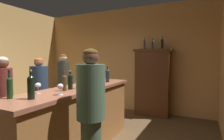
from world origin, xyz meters
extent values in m
cube|color=tan|center=(0.00, 2.94, 1.49)|extent=(5.29, 0.12, 2.98)
cube|color=#996435|center=(0.45, 0.17, 0.50)|extent=(0.57, 2.51, 1.00)
cube|color=#975941|center=(0.45, 0.17, 1.03)|extent=(0.65, 2.62, 0.05)
cube|color=#4B2915|center=(1.04, 2.64, 0.88)|extent=(0.87, 0.37, 1.76)
cube|color=#4C2C11|center=(1.04, 2.64, 1.73)|extent=(0.95, 0.43, 0.06)
cylinder|color=#133817|center=(0.26, -0.82, 1.16)|extent=(0.06, 0.06, 0.21)
sphere|color=#133817|center=(0.26, -0.82, 1.26)|extent=(0.06, 0.06, 0.06)
cylinder|color=#133817|center=(0.26, -0.82, 1.31)|extent=(0.03, 0.03, 0.10)
cylinder|color=black|center=(0.26, -0.82, 1.37)|extent=(0.03, 0.03, 0.02)
cylinder|color=#4C3419|center=(0.48, -0.16, 1.15)|extent=(0.06, 0.06, 0.19)
sphere|color=#4C3419|center=(0.48, -0.16, 1.24)|extent=(0.06, 0.06, 0.06)
cylinder|color=#4C3419|center=(0.48, -0.16, 1.29)|extent=(0.02, 0.02, 0.08)
cylinder|color=#AA2123|center=(0.48, -0.16, 1.34)|extent=(0.02, 0.02, 0.02)
cylinder|color=#202B34|center=(0.57, 0.96, 1.16)|extent=(0.07, 0.07, 0.21)
sphere|color=#202B34|center=(0.57, 0.96, 1.26)|extent=(0.07, 0.07, 0.07)
cylinder|color=#202B34|center=(0.57, 0.96, 1.31)|extent=(0.03, 0.03, 0.09)
cylinder|color=#AE1A29|center=(0.57, 0.96, 1.36)|extent=(0.03, 0.03, 0.02)
cylinder|color=black|center=(0.46, -0.01, 1.15)|extent=(0.07, 0.07, 0.19)
sphere|color=black|center=(0.46, -0.01, 1.24)|extent=(0.07, 0.07, 0.07)
cylinder|color=black|center=(0.46, -0.01, 1.28)|extent=(0.03, 0.03, 0.07)
cylinder|color=gold|center=(0.46, -0.01, 1.32)|extent=(0.03, 0.03, 0.02)
cylinder|color=black|center=(0.50, -0.73, 1.17)|extent=(0.08, 0.08, 0.23)
sphere|color=black|center=(0.50, -0.73, 1.28)|extent=(0.08, 0.08, 0.08)
cylinder|color=black|center=(0.50, -0.73, 1.32)|extent=(0.03, 0.03, 0.09)
cylinder|color=gold|center=(0.50, -0.73, 1.37)|extent=(0.03, 0.03, 0.02)
cylinder|color=#212537|center=(0.55, 0.40, 1.17)|extent=(0.07, 0.07, 0.23)
sphere|color=#212537|center=(0.55, 0.40, 1.29)|extent=(0.07, 0.07, 0.07)
cylinder|color=#212537|center=(0.55, 0.40, 1.33)|extent=(0.03, 0.03, 0.09)
cylinder|color=black|center=(0.55, 0.40, 1.38)|extent=(0.03, 0.03, 0.02)
cylinder|color=white|center=(0.63, -0.41, 1.05)|extent=(0.07, 0.07, 0.00)
cylinder|color=white|center=(0.63, -0.41, 1.09)|extent=(0.01, 0.01, 0.07)
ellipsoid|color=white|center=(0.63, -0.41, 1.16)|extent=(0.08, 0.08, 0.07)
ellipsoid|color=maroon|center=(0.63, -0.41, 1.14)|extent=(0.06, 0.06, 0.03)
cylinder|color=white|center=(0.51, 0.11, 1.05)|extent=(0.07, 0.07, 0.00)
cylinder|color=white|center=(0.51, 0.11, 1.09)|extent=(0.01, 0.01, 0.07)
ellipsoid|color=white|center=(0.51, 0.11, 1.16)|extent=(0.08, 0.08, 0.07)
ellipsoid|color=maroon|center=(0.51, 0.11, 1.14)|extent=(0.06, 0.06, 0.03)
cylinder|color=white|center=(0.30, -0.46, 1.05)|extent=(0.07, 0.07, 0.00)
cylinder|color=white|center=(0.30, -0.46, 1.09)|extent=(0.01, 0.01, 0.07)
ellipsoid|color=white|center=(0.30, -0.46, 1.16)|extent=(0.08, 0.08, 0.06)
ellipsoid|color=maroon|center=(0.30, -0.46, 1.14)|extent=(0.06, 0.06, 0.03)
cylinder|color=#355962|center=(0.33, 0.70, 1.14)|extent=(0.13, 0.13, 0.17)
cylinder|color=#38602D|center=(0.37, 0.71, 1.27)|extent=(0.01, 0.01, 0.22)
sphere|color=red|center=(0.37, 0.71, 1.37)|extent=(0.07, 0.07, 0.07)
cylinder|color=#38602D|center=(0.36, 0.74, 1.23)|extent=(0.01, 0.01, 0.15)
sphere|color=orange|center=(0.36, 0.74, 1.31)|extent=(0.07, 0.07, 0.07)
cylinder|color=#38602D|center=(0.30, 0.75, 1.23)|extent=(0.01, 0.01, 0.15)
sphere|color=orange|center=(0.30, 0.75, 1.31)|extent=(0.06, 0.06, 0.06)
cylinder|color=#38602D|center=(0.30, 0.70, 1.24)|extent=(0.01, 0.01, 0.17)
sphere|color=orange|center=(0.30, 0.70, 1.33)|extent=(0.07, 0.07, 0.07)
cylinder|color=#38602D|center=(0.31, 0.67, 1.26)|extent=(0.01, 0.01, 0.21)
sphere|color=#D23F8D|center=(0.31, 0.67, 1.37)|extent=(0.07, 0.07, 0.07)
cylinder|color=#38602D|center=(0.36, 0.67, 1.26)|extent=(0.01, 0.01, 0.21)
sphere|color=#C43F7E|center=(0.36, 0.67, 1.37)|extent=(0.06, 0.06, 0.06)
cylinder|color=white|center=(0.29, 1.09, 1.06)|extent=(0.18, 0.18, 0.01)
cylinder|color=#252537|center=(0.82, 2.64, 1.87)|extent=(0.06, 0.06, 0.23)
sphere|color=#252537|center=(0.82, 2.64, 1.99)|extent=(0.06, 0.06, 0.06)
cylinder|color=#252537|center=(0.82, 2.64, 2.02)|extent=(0.02, 0.02, 0.07)
cylinder|color=red|center=(0.82, 2.64, 2.07)|extent=(0.03, 0.03, 0.02)
cylinder|color=#1D2E33|center=(1.03, 2.64, 1.85)|extent=(0.07, 0.07, 0.19)
sphere|color=#1D2E33|center=(1.03, 2.64, 1.94)|extent=(0.07, 0.07, 0.07)
cylinder|color=#1D2E33|center=(1.03, 2.64, 1.98)|extent=(0.02, 0.02, 0.08)
cylinder|color=black|center=(1.03, 2.64, 2.03)|extent=(0.03, 0.03, 0.02)
cylinder|color=black|center=(1.28, 2.64, 1.87)|extent=(0.07, 0.07, 0.22)
sphere|color=black|center=(1.28, 2.64, 1.98)|extent=(0.07, 0.07, 0.07)
cylinder|color=black|center=(1.28, 2.64, 2.02)|extent=(0.02, 0.02, 0.09)
cylinder|color=#B01727|center=(1.28, 2.64, 2.08)|extent=(0.03, 0.03, 0.02)
cylinder|color=navy|center=(-0.83, -0.20, 0.38)|extent=(0.22, 0.22, 0.76)
cylinder|color=maroon|center=(-0.83, -0.20, 1.05)|extent=(0.30, 0.30, 0.59)
sphere|color=brown|center=(-0.83, -0.20, 1.44)|extent=(0.20, 0.20, 0.20)
ellipsoid|color=#BBB09F|center=(-0.83, -0.20, 1.48)|extent=(0.19, 0.19, 0.11)
cylinder|color=#4A6648|center=(-1.03, 1.53, 0.41)|extent=(0.24, 0.24, 0.82)
cylinder|color=#31332D|center=(-1.03, 1.53, 1.13)|extent=(0.33, 0.33, 0.61)
sphere|color=#E5B189|center=(-1.03, 1.53, 1.53)|extent=(0.20, 0.20, 0.20)
ellipsoid|color=brown|center=(-1.03, 1.53, 1.57)|extent=(0.19, 0.19, 0.11)
cylinder|color=gray|center=(-0.78, 0.52, 0.38)|extent=(0.26, 0.26, 0.76)
cylinder|color=#24354D|center=(-0.78, 0.52, 1.06)|extent=(0.36, 0.36, 0.59)
sphere|color=#925C42|center=(-0.78, 0.52, 1.43)|extent=(0.18, 0.18, 0.18)
ellipsoid|color=#A44D1F|center=(-0.78, 0.52, 1.48)|extent=(0.17, 0.17, 0.10)
cylinder|color=#4B6C54|center=(1.08, -0.41, 1.13)|extent=(0.33, 0.33, 0.62)
sphere|color=brown|center=(1.08, -0.41, 1.53)|extent=(0.19, 0.19, 0.19)
ellipsoid|color=#513513|center=(1.08, -0.41, 1.57)|extent=(0.18, 0.18, 0.10)
camera|label=1|loc=(2.20, -2.13, 1.50)|focal=29.19mm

